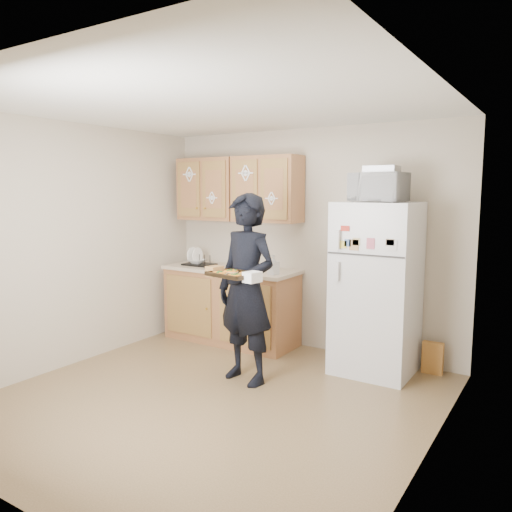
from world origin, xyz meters
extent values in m
plane|color=brown|center=(0.00, 0.00, 0.00)|extent=(3.60, 3.60, 0.00)
plane|color=white|center=(0.00, 0.00, 2.50)|extent=(3.60, 3.60, 0.00)
cube|color=#BEB09A|center=(0.00, 1.80, 1.25)|extent=(3.60, 0.04, 2.50)
cube|color=#BEB09A|center=(0.00, -1.80, 1.25)|extent=(3.60, 0.04, 2.50)
cube|color=#BEB09A|center=(-1.80, 0.00, 1.25)|extent=(0.04, 3.60, 2.50)
cube|color=#BEB09A|center=(1.80, 0.00, 1.25)|extent=(0.04, 3.60, 2.50)
cube|color=silver|center=(0.95, 1.43, 0.85)|extent=(0.75, 0.70, 1.70)
cube|color=brown|center=(-0.85, 1.48, 0.43)|extent=(1.60, 0.60, 0.86)
cube|color=beige|center=(-0.85, 1.48, 0.88)|extent=(1.64, 0.64, 0.04)
cube|color=brown|center=(-1.25, 1.61, 1.83)|extent=(0.80, 0.33, 0.75)
cube|color=brown|center=(-0.43, 1.61, 1.83)|extent=(0.80, 0.33, 0.75)
cube|color=gold|center=(1.47, 1.67, 0.16)|extent=(0.20, 0.07, 0.32)
imported|color=black|center=(0.00, 0.53, 0.89)|extent=(0.72, 0.54, 1.79)
cube|color=black|center=(0.06, 0.23, 1.07)|extent=(0.46, 0.37, 0.04)
cylinder|color=orange|center=(-0.05, 0.18, 1.09)|extent=(0.14, 0.14, 0.02)
cylinder|color=orange|center=(0.14, 0.15, 1.09)|extent=(0.14, 0.14, 0.02)
cylinder|color=orange|center=(-0.02, 0.32, 1.09)|extent=(0.14, 0.14, 0.02)
cylinder|color=orange|center=(0.16, 0.28, 1.09)|extent=(0.14, 0.14, 0.02)
imported|color=silver|center=(0.95, 1.38, 1.84)|extent=(0.53, 0.39, 0.28)
cube|color=#AFB0B6|center=(0.97, 1.41, 2.01)|extent=(0.31, 0.22, 0.07)
cube|color=black|center=(-1.29, 1.44, 0.97)|extent=(0.37, 0.28, 0.14)
imported|color=white|center=(-1.33, 1.44, 0.94)|extent=(0.21, 0.21, 0.05)
imported|color=silver|center=(-0.18, 1.33, 1.01)|extent=(0.12, 0.12, 0.21)
camera|label=1|loc=(2.55, -3.30, 1.81)|focal=35.00mm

